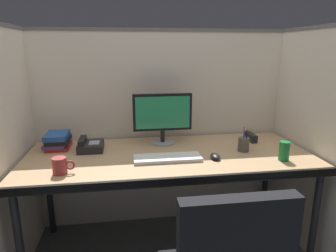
{
  "coord_description": "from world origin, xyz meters",
  "views": [
    {
      "loc": [
        -0.28,
        -1.57,
        1.43
      ],
      "look_at": [
        0.0,
        0.35,
        0.92
      ],
      "focal_mm": 31.78,
      "sensor_mm": 36.0,
      "label": 1
    }
  ],
  "objects_px": {
    "pen_cup": "(244,144)",
    "book_stack": "(58,141)",
    "monitor_center": "(163,115)",
    "coffee_mug": "(60,166)",
    "keyboard_main": "(167,158)",
    "red_stapler": "(251,137)",
    "desk_phone": "(90,146)",
    "soda_can": "(284,151)",
    "desk": "(169,161)",
    "computer_mouse": "(215,156)"
  },
  "relations": [
    {
      "from": "pen_cup",
      "to": "book_stack",
      "type": "distance_m",
      "value": 1.3
    },
    {
      "from": "monitor_center",
      "to": "coffee_mug",
      "type": "height_order",
      "value": "monitor_center"
    },
    {
      "from": "book_stack",
      "to": "keyboard_main",
      "type": "bearing_deg",
      "value": -24.53
    },
    {
      "from": "red_stapler",
      "to": "desk_phone",
      "type": "height_order",
      "value": "desk_phone"
    },
    {
      "from": "pen_cup",
      "to": "monitor_center",
      "type": "bearing_deg",
      "value": 155.04
    },
    {
      "from": "monitor_center",
      "to": "book_stack",
      "type": "relative_size",
      "value": 1.97
    },
    {
      "from": "soda_can",
      "to": "keyboard_main",
      "type": "bearing_deg",
      "value": 171.2
    },
    {
      "from": "book_stack",
      "to": "desk_phone",
      "type": "relative_size",
      "value": 1.15
    },
    {
      "from": "desk",
      "to": "coffee_mug",
      "type": "relative_size",
      "value": 15.08
    },
    {
      "from": "computer_mouse",
      "to": "soda_can",
      "type": "xyz_separation_m",
      "value": [
        0.42,
        -0.08,
        0.04
      ]
    },
    {
      "from": "book_stack",
      "to": "desk_phone",
      "type": "distance_m",
      "value": 0.24
    },
    {
      "from": "soda_can",
      "to": "red_stapler",
      "type": "height_order",
      "value": "soda_can"
    },
    {
      "from": "red_stapler",
      "to": "book_stack",
      "type": "bearing_deg",
      "value": 178.92
    },
    {
      "from": "computer_mouse",
      "to": "coffee_mug",
      "type": "relative_size",
      "value": 0.76
    },
    {
      "from": "computer_mouse",
      "to": "pen_cup",
      "type": "distance_m",
      "value": 0.27
    },
    {
      "from": "desk",
      "to": "red_stapler",
      "type": "bearing_deg",
      "value": 17.67
    },
    {
      "from": "keyboard_main",
      "to": "pen_cup",
      "type": "height_order",
      "value": "pen_cup"
    },
    {
      "from": "coffee_mug",
      "to": "desk",
      "type": "bearing_deg",
      "value": 18.88
    },
    {
      "from": "desk",
      "to": "soda_can",
      "type": "relative_size",
      "value": 15.57
    },
    {
      "from": "desk",
      "to": "monitor_center",
      "type": "height_order",
      "value": "monitor_center"
    },
    {
      "from": "soda_can",
      "to": "coffee_mug",
      "type": "relative_size",
      "value": 0.97
    },
    {
      "from": "pen_cup",
      "to": "desk_phone",
      "type": "bearing_deg",
      "value": 170.88
    },
    {
      "from": "monitor_center",
      "to": "keyboard_main",
      "type": "height_order",
      "value": "monitor_center"
    },
    {
      "from": "computer_mouse",
      "to": "red_stapler",
      "type": "relative_size",
      "value": 0.64
    },
    {
      "from": "pen_cup",
      "to": "computer_mouse",
      "type": "bearing_deg",
      "value": -153.23
    },
    {
      "from": "keyboard_main",
      "to": "coffee_mug",
      "type": "distance_m",
      "value": 0.64
    },
    {
      "from": "computer_mouse",
      "to": "red_stapler",
      "type": "height_order",
      "value": "red_stapler"
    },
    {
      "from": "desk",
      "to": "book_stack",
      "type": "relative_size",
      "value": 8.7
    },
    {
      "from": "pen_cup",
      "to": "red_stapler",
      "type": "height_order",
      "value": "pen_cup"
    },
    {
      "from": "soda_can",
      "to": "pen_cup",
      "type": "height_order",
      "value": "pen_cup"
    },
    {
      "from": "desk",
      "to": "coffee_mug",
      "type": "distance_m",
      "value": 0.7
    },
    {
      "from": "monitor_center",
      "to": "desk_phone",
      "type": "height_order",
      "value": "monitor_center"
    },
    {
      "from": "keyboard_main",
      "to": "coffee_mug",
      "type": "height_order",
      "value": "coffee_mug"
    },
    {
      "from": "soda_can",
      "to": "monitor_center",
      "type": "bearing_deg",
      "value": 147.92
    },
    {
      "from": "coffee_mug",
      "to": "keyboard_main",
      "type": "bearing_deg",
      "value": 11.42
    },
    {
      "from": "desk",
      "to": "desk_phone",
      "type": "relative_size",
      "value": 10.0
    },
    {
      "from": "computer_mouse",
      "to": "book_stack",
      "type": "xyz_separation_m",
      "value": [
        -1.04,
        0.37,
        0.04
      ]
    },
    {
      "from": "monitor_center",
      "to": "desk_phone",
      "type": "xyz_separation_m",
      "value": [
        -0.52,
        -0.08,
        -0.18
      ]
    },
    {
      "from": "soda_can",
      "to": "book_stack",
      "type": "xyz_separation_m",
      "value": [
        -1.46,
        0.45,
        -0.01
      ]
    },
    {
      "from": "desk",
      "to": "red_stapler",
      "type": "distance_m",
      "value": 0.7
    },
    {
      "from": "book_stack",
      "to": "pen_cup",
      "type": "bearing_deg",
      "value": -10.92
    },
    {
      "from": "keyboard_main",
      "to": "red_stapler",
      "type": "bearing_deg",
      "value": 24.08
    },
    {
      "from": "computer_mouse",
      "to": "pen_cup",
      "type": "height_order",
      "value": "pen_cup"
    },
    {
      "from": "soda_can",
      "to": "red_stapler",
      "type": "bearing_deg",
      "value": 94.92
    },
    {
      "from": "soda_can",
      "to": "red_stapler",
      "type": "distance_m",
      "value": 0.42
    },
    {
      "from": "soda_can",
      "to": "coffee_mug",
      "type": "xyz_separation_m",
      "value": [
        -1.36,
        -0.01,
        -0.01
      ]
    },
    {
      "from": "computer_mouse",
      "to": "soda_can",
      "type": "height_order",
      "value": "soda_can"
    },
    {
      "from": "desk_phone",
      "to": "monitor_center",
      "type": "bearing_deg",
      "value": 8.59
    },
    {
      "from": "monitor_center",
      "to": "computer_mouse",
      "type": "distance_m",
      "value": 0.51
    },
    {
      "from": "desk",
      "to": "book_stack",
      "type": "bearing_deg",
      "value": 162.62
    }
  ]
}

